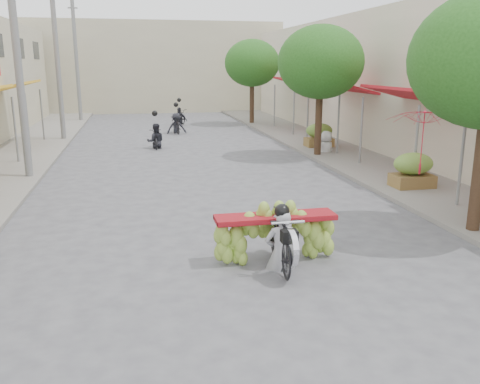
% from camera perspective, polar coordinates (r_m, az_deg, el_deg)
% --- Properties ---
extents(ground, '(120.00, 120.00, 0.00)m').
position_cam_1_polar(ground, '(6.92, 6.42, -18.30)').
color(ground, '#5A595E').
rests_on(ground, ground).
extents(sidewalk_left, '(4.00, 60.00, 0.12)m').
position_cam_1_polar(sidewalk_left, '(21.46, -25.31, 2.99)').
color(sidewalk_left, gray).
rests_on(sidewalk_left, ground).
extents(sidewalk_right, '(4.00, 60.00, 0.12)m').
position_cam_1_polar(sidewalk_right, '(22.67, 11.60, 4.58)').
color(sidewalk_right, gray).
rests_on(sidewalk_right, ground).
extents(shophouse_row_right, '(9.77, 40.00, 6.00)m').
position_cam_1_polar(shophouse_row_right, '(23.97, 24.19, 11.23)').
color(shophouse_row_right, beige).
rests_on(shophouse_row_right, ground).
extents(far_building, '(20.00, 6.00, 7.00)m').
position_cam_1_polar(far_building, '(43.57, -9.49, 13.66)').
color(far_building, '#BAB193').
rests_on(far_building, ground).
extents(utility_pole_mid, '(0.60, 0.24, 8.00)m').
position_cam_1_polar(utility_pole_mid, '(17.88, -23.76, 14.01)').
color(utility_pole_mid, slate).
rests_on(utility_pole_mid, ground).
extents(utility_pole_far, '(0.60, 0.24, 8.00)m').
position_cam_1_polar(utility_pole_far, '(26.76, -19.85, 14.00)').
color(utility_pole_far, slate).
rests_on(utility_pole_far, ground).
extents(utility_pole_back, '(0.60, 0.24, 8.00)m').
position_cam_1_polar(utility_pole_back, '(35.70, -17.89, 13.97)').
color(utility_pole_back, slate).
rests_on(utility_pole_back, ground).
extents(street_tree_mid, '(3.40, 3.40, 5.25)m').
position_cam_1_polar(street_tree_mid, '(20.85, 9.05, 14.17)').
color(street_tree_mid, '#3A2719').
rests_on(street_tree_mid, ground).
extents(street_tree_far, '(3.40, 3.40, 5.25)m').
position_cam_1_polar(street_tree_far, '(32.36, 1.36, 14.25)').
color(street_tree_far, '#3A2719').
rests_on(street_tree_far, ground).
extents(produce_crate_mid, '(1.20, 0.88, 1.16)m').
position_cam_1_polar(produce_crate_mid, '(16.05, 18.86, 2.62)').
color(produce_crate_mid, brown).
rests_on(produce_crate_mid, ground).
extents(produce_crate_far, '(1.20, 0.88, 1.16)m').
position_cam_1_polar(produce_crate_far, '(23.19, 8.88, 6.54)').
color(produce_crate_far, brown).
rests_on(produce_crate_far, ground).
extents(banana_motorbike, '(2.31, 1.94, 2.11)m').
position_cam_1_polar(banana_motorbike, '(9.52, 4.36, -4.26)').
color(banana_motorbike, black).
rests_on(banana_motorbike, ground).
extents(market_umbrella, '(2.24, 2.24, 1.88)m').
position_cam_1_polar(market_umbrella, '(15.07, 20.18, 8.86)').
color(market_umbrella, red).
rests_on(market_umbrella, ground).
extents(pedestrian, '(1.00, 0.83, 1.76)m').
position_cam_1_polar(pedestrian, '(21.74, 9.72, 6.77)').
color(pedestrian, silver).
rests_on(pedestrian, ground).
extents(bg_motorbike_a, '(0.80, 1.44, 1.95)m').
position_cam_1_polar(bg_motorbike_a, '(23.42, -9.48, 6.75)').
color(bg_motorbike_a, black).
rests_on(bg_motorbike_a, ground).
extents(bg_motorbike_b, '(1.09, 1.85, 1.95)m').
position_cam_1_polar(bg_motorbike_b, '(28.38, -7.17, 8.20)').
color(bg_motorbike_b, black).
rests_on(bg_motorbike_b, ground).
extents(bg_motorbike_c, '(1.30, 1.84, 1.95)m').
position_cam_1_polar(bg_motorbike_c, '(32.21, -6.82, 8.81)').
color(bg_motorbike_c, black).
rests_on(bg_motorbike_c, ground).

